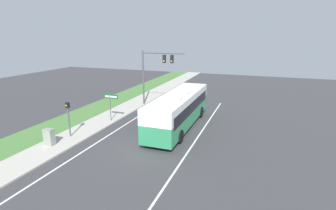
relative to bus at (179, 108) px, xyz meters
The scene contains 10 objects.
ground_plane 5.49m from the bus, 104.98° to the right, with size 80.00×80.00×0.00m, color #38383A.
sidewalk 9.22m from the bus, 146.42° to the right, with size 2.80×80.00×0.12m.
grass_verge 11.98m from the bus, 155.01° to the right, with size 3.60×80.00×0.10m.
lane_divider_near 7.26m from the bus, 134.62° to the right, with size 0.14×30.00×0.01m.
lane_divider_far 5.78m from the bus, 65.70° to the right, with size 0.14×30.00×0.01m.
bus is the anchor object (origin of this frame).
signal_gantry 8.28m from the bus, 128.89° to the left, with size 5.10×0.41×6.47m.
pedestrian_signal 9.43m from the bus, 143.82° to the right, with size 0.28×0.34×3.00m.
street_sign 6.69m from the bus, behind, with size 1.50×0.08×2.77m.
utility_cabinet 10.94m from the bus, 136.41° to the right, with size 0.73×0.50×1.27m.
Camera 1 is at (8.21, -16.77, 8.22)m, focal length 28.00 mm.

